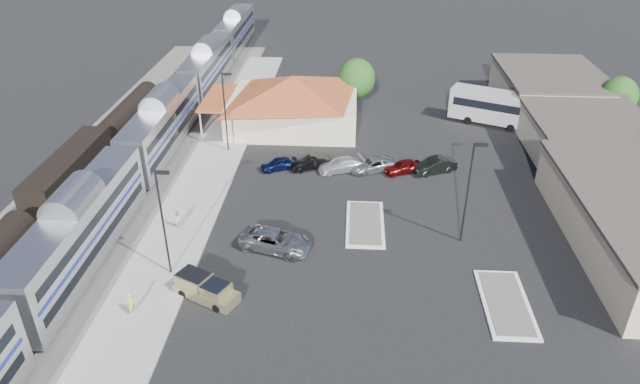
# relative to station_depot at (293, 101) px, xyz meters

# --- Properties ---
(ground) EXTENTS (280.00, 280.00, 0.00)m
(ground) POSITION_rel_station_depot_xyz_m (4.56, -24.00, -3.13)
(ground) COLOR black
(ground) RESTS_ON ground
(railbed) EXTENTS (16.00, 100.00, 0.12)m
(railbed) POSITION_rel_station_depot_xyz_m (-16.44, -16.00, -3.07)
(railbed) COLOR #4C4944
(railbed) RESTS_ON ground
(platform) EXTENTS (5.50, 92.00, 0.18)m
(platform) POSITION_rel_station_depot_xyz_m (-7.44, -18.00, -3.04)
(platform) COLOR gray
(platform) RESTS_ON ground
(passenger_train) EXTENTS (3.00, 104.00, 5.55)m
(passenger_train) POSITION_rel_station_depot_xyz_m (-13.44, -8.03, -0.26)
(passenger_train) COLOR silver
(passenger_train) RESTS_ON ground
(freight_cars) EXTENTS (2.80, 46.00, 4.00)m
(freight_cars) POSITION_rel_station_depot_xyz_m (-19.44, -18.01, -1.21)
(freight_cars) COLOR black
(freight_cars) RESTS_ON ground
(station_depot) EXTENTS (18.35, 12.24, 6.20)m
(station_depot) POSITION_rel_station_depot_xyz_m (0.00, 0.00, 0.00)
(station_depot) COLOR #C7B892
(station_depot) RESTS_ON ground
(buildings_east) EXTENTS (14.40, 51.40, 4.80)m
(buildings_east) POSITION_rel_station_depot_xyz_m (32.56, -9.72, -0.86)
(buildings_east) COLOR #C6B28C
(buildings_east) RESTS_ON ground
(traffic_island_south) EXTENTS (3.30, 7.50, 0.21)m
(traffic_island_south) POSITION_rel_station_depot_xyz_m (8.56, -22.00, -3.03)
(traffic_island_south) COLOR silver
(traffic_island_south) RESTS_ON ground
(traffic_island_north) EXTENTS (3.30, 7.50, 0.21)m
(traffic_island_north) POSITION_rel_station_depot_xyz_m (18.56, -32.00, -3.03)
(traffic_island_north) COLOR silver
(traffic_island_north) RESTS_ON ground
(lamp_plat_s) EXTENTS (1.08, 0.25, 9.00)m
(lamp_plat_s) POSITION_rel_station_depot_xyz_m (-6.34, -30.00, 2.21)
(lamp_plat_s) COLOR black
(lamp_plat_s) RESTS_ON ground
(lamp_plat_n) EXTENTS (1.08, 0.25, 9.00)m
(lamp_plat_n) POSITION_rel_station_depot_xyz_m (-6.34, -8.00, 2.21)
(lamp_plat_n) COLOR black
(lamp_plat_n) RESTS_ON ground
(lamp_lot) EXTENTS (1.08, 0.25, 9.00)m
(lamp_lot) POSITION_rel_station_depot_xyz_m (16.66, -24.00, 2.21)
(lamp_lot) COLOR black
(lamp_lot) RESTS_ON ground
(tree_east_c) EXTENTS (4.41, 4.41, 6.21)m
(tree_east_c) POSITION_rel_station_depot_xyz_m (38.56, 2.00, 0.63)
(tree_east_c) COLOR #382314
(tree_east_c) RESTS_ON ground
(tree_depot) EXTENTS (4.71, 4.71, 6.63)m
(tree_depot) POSITION_rel_station_depot_xyz_m (7.56, 6.00, 0.89)
(tree_depot) COLOR #382314
(tree_depot) RESTS_ON ground
(pickup_truck) EXTENTS (5.21, 3.81, 1.70)m
(pickup_truck) POSITION_rel_station_depot_xyz_m (-3.01, -32.61, -2.32)
(pickup_truck) COLOR #9C9060
(pickup_truck) RESTS_ON ground
(suv) EXTENTS (6.50, 4.34, 1.66)m
(suv) POSITION_rel_station_depot_xyz_m (1.23, -26.17, -2.30)
(suv) COLOR #979B9F
(suv) RESTS_ON ground
(coach_bus) EXTENTS (12.86, 7.83, 4.12)m
(coach_bus) POSITION_rel_station_depot_xyz_m (25.32, 1.20, -0.76)
(coach_bus) COLOR silver
(coach_bus) RESTS_ON ground
(person_a) EXTENTS (0.54, 0.71, 1.77)m
(person_a) POSITION_rel_station_depot_xyz_m (-7.70, -34.79, -2.07)
(person_a) COLOR #CFD643
(person_a) RESTS_ON platform
(person_b) EXTENTS (0.95, 1.06, 1.78)m
(person_b) POSITION_rel_station_depot_xyz_m (-7.63, -23.87, -2.06)
(person_b) COLOR silver
(person_b) RESTS_ON platform
(parked_car_a) EXTENTS (4.20, 2.98, 1.33)m
(parked_car_a) POSITION_rel_station_depot_xyz_m (-0.29, -11.89, -2.47)
(parked_car_a) COLOR #0C153D
(parked_car_a) RESTS_ON ground
(parked_car_b) EXTENTS (4.39, 2.97, 1.37)m
(parked_car_b) POSITION_rel_station_depot_xyz_m (2.91, -11.59, -2.45)
(parked_car_b) COLOR black
(parked_car_b) RESTS_ON ground
(parked_car_c) EXTENTS (5.16, 3.48, 1.39)m
(parked_car_c) POSITION_rel_station_depot_xyz_m (6.11, -11.89, -2.44)
(parked_car_c) COLOR silver
(parked_car_c) RESTS_ON ground
(parked_car_d) EXTENTS (5.26, 3.97, 1.33)m
(parked_car_d) POSITION_rel_station_depot_xyz_m (9.31, -11.59, -2.47)
(parked_car_d) COLOR #979AA0
(parked_car_d) RESTS_ON ground
(parked_car_e) EXTENTS (4.30, 3.00, 1.36)m
(parked_car_e) POSITION_rel_station_depot_xyz_m (12.51, -11.89, -2.45)
(parked_car_e) COLOR #670B0C
(parked_car_e) RESTS_ON ground
(parked_car_f) EXTENTS (4.84, 3.33, 1.51)m
(parked_car_f) POSITION_rel_station_depot_xyz_m (15.71, -11.59, -2.38)
(parked_car_f) COLOR black
(parked_car_f) RESTS_ON ground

